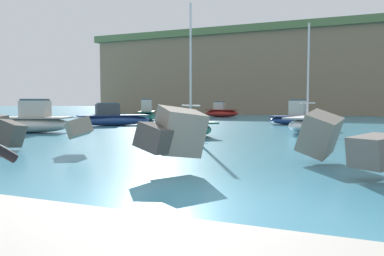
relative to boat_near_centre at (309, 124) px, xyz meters
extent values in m
plane|color=teal|center=(-0.38, -19.12, -0.58)|extent=(400.00, 400.00, 0.00)
cube|color=#3D3A38|center=(-2.12, -17.19, 0.44)|extent=(1.05, 0.90, 0.88)
cube|color=slate|center=(-1.76, -16.48, 0.57)|extent=(1.70, 1.53, 1.48)
cube|color=slate|center=(1.65, -13.25, 0.37)|extent=(1.48, 1.54, 1.63)
cube|color=#4C4944|center=(-10.18, -14.57, 0.13)|extent=(1.19, 0.91, 1.22)
cube|color=gray|center=(-7.17, -14.01, 0.39)|extent=(1.35, 1.23, 0.97)
cube|color=#605B56|center=(3.16, -15.71, 0.18)|extent=(1.46, 1.45, 0.87)
ellipsoid|color=white|center=(0.00, 0.00, -0.06)|extent=(2.91, 6.03, 1.03)
cube|color=#ACACAC|center=(0.00, 0.00, 0.41)|extent=(2.68, 5.55, 0.10)
cylinder|color=silver|center=(-0.07, -0.42, 3.42)|extent=(0.12, 0.12, 5.94)
cylinder|color=silver|center=(-0.07, -0.42, 1.35)|extent=(0.66, 3.43, 0.08)
ellipsoid|color=navy|center=(-16.17, 1.53, -0.13)|extent=(5.68, 5.77, 0.90)
cube|color=navy|center=(-16.17, 1.53, 0.28)|extent=(5.22, 5.31, 0.10)
cube|color=#33383D|center=(-16.50, 1.19, 0.79)|extent=(2.07, 2.09, 0.93)
cube|color=#334C5B|center=(-16.50, 1.19, 1.31)|extent=(1.86, 1.88, 0.12)
ellipsoid|color=#1E6656|center=(-6.42, -4.98, -0.14)|extent=(5.19, 5.57, 0.87)
cube|color=#164C41|center=(-6.42, -4.98, 0.25)|extent=(4.77, 5.12, 0.10)
cylinder|color=silver|center=(-6.15, -5.30, 3.69)|extent=(0.12, 0.12, 6.80)
cylinder|color=silver|center=(-6.15, -5.30, 1.19)|extent=(2.24, 2.59, 0.08)
ellipsoid|color=#1E6656|center=(-18.35, 11.21, -0.07)|extent=(4.25, 6.34, 1.01)
cube|color=#164C41|center=(-18.35, 11.21, 0.40)|extent=(3.91, 5.83, 0.10)
cube|color=#B7B2A8|center=(-18.15, 10.80, 1.06)|extent=(1.75, 2.13, 1.24)
cube|color=#334C5B|center=(-18.15, 10.80, 1.74)|extent=(1.57, 1.92, 0.12)
ellipsoid|color=beige|center=(-16.69, -7.19, -0.07)|extent=(5.91, 4.10, 1.02)
cube|color=#9C9991|center=(-16.69, -7.19, 0.40)|extent=(5.44, 3.77, 0.10)
cube|color=#B7B2A8|center=(-16.31, -7.03, 0.97)|extent=(2.02, 1.82, 1.05)
cube|color=#334C5B|center=(-16.31, -7.03, 1.55)|extent=(1.82, 1.64, 0.12)
ellipsoid|color=maroon|center=(-13.80, 23.71, -0.07)|extent=(4.59, 2.39, 1.02)
cube|color=maroon|center=(-13.80, 23.71, 0.40)|extent=(4.23, 2.19, 0.10)
cube|color=#B7B2A8|center=(-14.13, 23.70, 0.95)|extent=(1.41, 1.37, 1.01)
cube|color=#334C5B|center=(-14.13, 23.70, 1.51)|extent=(1.27, 1.24, 0.12)
ellipsoid|color=navy|center=(-2.19, 8.69, -0.19)|extent=(4.48, 2.39, 0.76)
cube|color=navy|center=(-2.19, 8.69, 0.15)|extent=(4.12, 2.20, 0.10)
cube|color=#B7B2A8|center=(-1.87, 8.66, 0.87)|extent=(1.40, 1.30, 1.36)
cube|color=#334C5B|center=(-1.87, 8.66, 1.61)|extent=(1.26, 1.17, 0.12)
cube|color=#847056|center=(4.63, 57.77, 6.12)|extent=(93.67, 44.51, 13.39)
cube|color=#567547|center=(4.63, 57.77, 13.41)|extent=(95.54, 45.40, 1.20)
cube|color=silver|center=(1.04, 66.13, 16.45)|extent=(7.97, 4.06, 4.87)
cube|color=#66564C|center=(1.04, 66.13, 19.03)|extent=(8.37, 4.27, 0.30)
cube|color=#B2ADA3|center=(-13.19, 59.92, 15.93)|extent=(7.18, 5.89, 3.83)
cube|color=#66564C|center=(-13.19, 59.92, 17.99)|extent=(7.54, 6.19, 0.30)
cube|color=silver|center=(-1.58, 63.24, 15.98)|extent=(6.50, 6.33, 3.92)
cube|color=#66564C|center=(-1.58, 63.24, 18.09)|extent=(6.82, 6.65, 0.30)
camera|label=1|loc=(2.60, -26.01, 1.35)|focal=35.96mm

